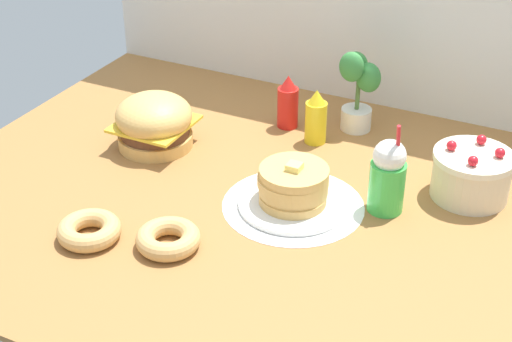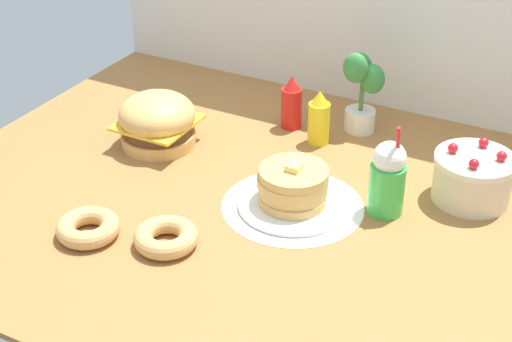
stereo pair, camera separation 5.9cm
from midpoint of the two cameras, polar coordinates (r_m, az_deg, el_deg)
ground_plane at (r=2.52m, az=1.35°, el=-2.45°), size 2.23×1.72×0.02m
doily_mat at (r=2.50m, az=3.37°, el=-2.56°), size 0.46×0.46×0.00m
burger at (r=2.82m, az=-6.61°, el=3.64°), size 0.27×0.27×0.20m
pancake_stack at (r=2.47m, az=3.38°, el=-1.38°), size 0.35×0.35×0.15m
layer_cake at (r=2.59m, az=16.14°, el=-0.48°), size 0.26×0.26×0.19m
ketchup_bottle at (r=2.93m, az=3.18°, el=4.93°), size 0.08×0.08×0.21m
mustard_bottle at (r=2.83m, az=5.20°, el=3.80°), size 0.08×0.08×0.21m
cream_soda_cup at (r=2.45m, az=10.23°, el=-0.52°), size 0.11×0.11×0.31m
donut_pink_glaze at (r=2.40m, az=-11.46°, el=-4.03°), size 0.19×0.19×0.06m
donut_chocolate at (r=2.32m, az=-5.86°, el=-4.79°), size 0.19×0.19×0.06m
potted_plant at (r=2.90m, az=8.28°, el=5.93°), size 0.15×0.12×0.32m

